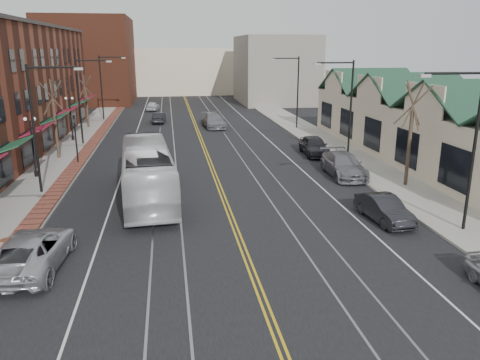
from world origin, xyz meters
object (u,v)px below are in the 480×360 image
object	(u,v)px
transit_bus	(147,172)
parked_suv	(32,251)
parked_car_d	(314,146)
parked_car_b	(384,209)
parked_car_c	(343,165)

from	to	relation	value
transit_bus	parked_suv	bearing A→B (deg)	59.27
parked_car_d	parked_car_b	bearing A→B (deg)	-90.98
transit_bus	parked_suv	size ratio (longest dim) A/B	2.12
parked_suv	parked_car_d	world-z (taller)	parked_car_d
parked_suv	parked_car_c	bearing A→B (deg)	-142.45
transit_bus	parked_car_d	distance (m)	17.29
parked_car_b	parked_car_d	distance (m)	16.31
transit_bus	parked_car_c	distance (m)	14.32
parked_car_c	parked_car_d	xyz separation A→B (m)	(0.00, 7.05, 0.00)
parked_car_d	parked_suv	bearing A→B (deg)	-130.54
parked_suv	parked_car_d	size ratio (longest dim) A/B	1.18
parked_car_b	parked_car_c	size ratio (longest dim) A/B	0.74
parked_car_c	parked_suv	bearing A→B (deg)	-144.19
transit_bus	parked_suv	xyz separation A→B (m)	(-4.52, -9.15, -0.90)
parked_car_b	parked_suv	bearing A→B (deg)	-175.18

